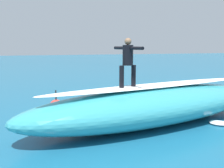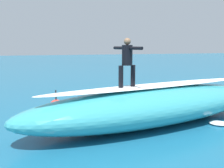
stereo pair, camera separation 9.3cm
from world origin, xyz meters
name	(u,v)px [view 2 (the right image)]	position (x,y,z in m)	size (l,w,h in m)	color
ground_plane	(135,104)	(0.00, 0.00, 0.00)	(120.00, 120.00, 0.00)	#196084
wave_crest	(154,105)	(0.46, 2.89, 0.65)	(9.63, 2.51, 1.29)	teal
wave_foam_lip	(155,86)	(0.46, 2.89, 1.33)	(8.19, 0.88, 0.08)	white
surfboard_riding	(127,88)	(1.56, 3.10, 1.33)	(1.83, 0.54, 0.08)	#33B2D1
surfer_riding	(127,59)	(1.56, 3.10, 2.27)	(0.60, 1.44, 1.55)	black
surfboard_paddling	(103,97)	(1.05, -1.77, 0.04)	(2.02, 0.48, 0.07)	#E0563D
surfer_paddling	(105,94)	(0.95, -1.68, 0.21)	(1.38, 1.34, 0.31)	black
buoy_marker	(56,106)	(3.58, 0.45, 0.27)	(0.54, 0.54, 0.92)	red
foam_patch_near	(219,123)	(-1.59, 3.69, 0.05)	(0.65, 0.53, 0.10)	white
foam_patch_mid	(203,111)	(-1.98, 2.30, 0.08)	(0.58, 0.39, 0.17)	white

